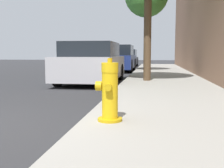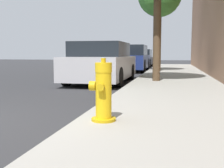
# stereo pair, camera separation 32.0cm
# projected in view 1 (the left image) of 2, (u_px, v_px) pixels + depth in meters

# --- Properties ---
(sidewalk_slab) EXTENTS (2.66, 40.00, 0.15)m
(sidewalk_slab) POSITION_uv_depth(u_px,v_px,m) (187.00, 133.00, 3.30)
(sidewalk_slab) COLOR #99968E
(sidewalk_slab) RESTS_ON ground_plane
(fire_hydrant) EXTENTS (0.34, 0.34, 0.80)m
(fire_hydrant) POSITION_uv_depth(u_px,v_px,m) (110.00, 93.00, 3.57)
(fire_hydrant) COLOR #C39C11
(fire_hydrant) RESTS_ON sidewalk_slab
(parked_car_near) EXTENTS (1.85, 4.09, 1.39)m
(parked_car_near) POSITION_uv_depth(u_px,v_px,m) (92.00, 63.00, 9.68)
(parked_car_near) COLOR #B7B7BC
(parked_car_near) RESTS_ON ground_plane
(parked_car_mid) EXTENTS (1.73, 4.05, 1.47)m
(parked_car_mid) POSITION_uv_depth(u_px,v_px,m) (119.00, 59.00, 15.86)
(parked_car_mid) COLOR navy
(parked_car_mid) RESTS_ON ground_plane
(parked_car_far) EXTENTS (1.72, 4.45, 1.31)m
(parked_car_far) POSITION_uv_depth(u_px,v_px,m) (126.00, 58.00, 21.66)
(parked_car_far) COLOR black
(parked_car_far) RESTS_ON ground_plane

